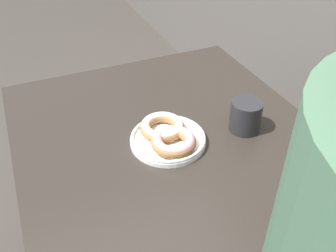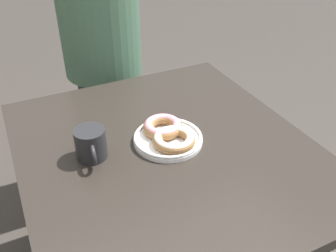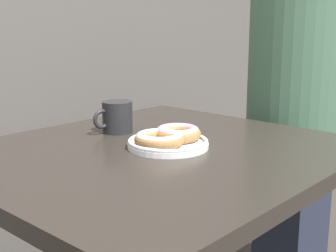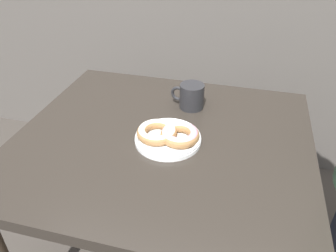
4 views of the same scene
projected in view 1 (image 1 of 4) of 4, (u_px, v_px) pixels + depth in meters
name	position (u px, v px, depth m)	size (l,w,h in m)	color
dining_table	(170.00, 156.00, 1.16)	(0.99, 0.88, 0.70)	#28231E
donut_plate	(168.00, 136.00, 1.07)	(0.24, 0.22, 0.05)	white
coffee_mug	(245.00, 115.00, 1.11)	(0.13, 0.09, 0.10)	#232326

